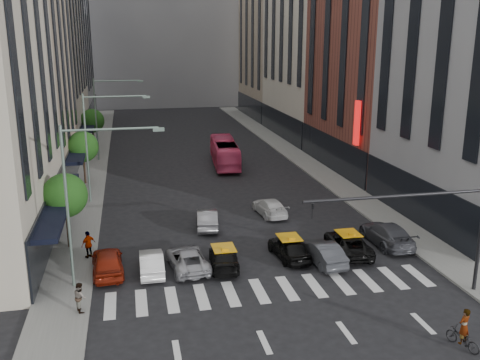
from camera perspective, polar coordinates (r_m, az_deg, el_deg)
ground at (r=29.00m, az=4.77°, el=-12.83°), size 160.00×160.00×0.00m
sidewalk_left at (r=56.27m, az=-15.58°, el=0.67°), size 3.00×96.00×0.15m
sidewalk_right at (r=59.29m, az=7.17°, el=1.83°), size 3.00×96.00×0.15m
building_left_b at (r=53.35m, az=-22.65°, el=12.30°), size 8.00×16.00×24.00m
building_left_d at (r=89.99m, az=-18.63°, el=15.26°), size 8.00×18.00×30.00m
building_right_b at (r=57.06m, az=14.01°, el=14.11°), size 8.00×18.00×26.00m
building_right_d at (r=92.80m, az=3.54°, el=15.35°), size 8.00×18.00×28.00m
building_far at (r=109.84m, az=-8.36°, el=17.27°), size 30.00×10.00×36.00m
tree_near at (r=36.13m, az=-18.17°, el=-1.59°), size 2.88×2.88×4.95m
tree_mid at (r=51.62m, az=-16.43°, el=3.41°), size 2.88×2.88×4.95m
tree_far at (r=67.35m, az=-15.49°, el=6.10°), size 2.88×2.88×4.95m
streetlamp_near at (r=29.60m, az=-16.29°, el=-0.51°), size 5.38×0.25×9.00m
streetlamp_mid at (r=45.21m, az=-14.94°, el=4.84°), size 5.38×0.25×9.00m
streetlamp_far at (r=61.02m, az=-14.28°, el=7.43°), size 5.38×0.25×9.00m
traffic_signal at (r=29.46m, az=20.07°, el=-3.82°), size 10.10×0.20×6.00m
liberty_sign at (r=49.43m, az=12.38°, el=5.95°), size 0.30×0.70×4.00m
car_red at (r=32.67m, az=-13.96°, el=-8.46°), size 2.05×4.52×1.50m
car_white_front at (r=32.32m, az=-9.43°, el=-8.67°), size 1.39×3.94×1.30m
car_silver at (r=32.55m, az=-5.62°, el=-8.38°), size 2.53×4.74×1.27m
taxi_left at (r=32.62m, az=-1.74°, el=-8.28°), size 2.24×4.45×1.24m
taxi_center at (r=33.95m, az=5.24°, el=-7.23°), size 2.05×4.24×1.39m
car_grey_mid at (r=33.55m, az=8.79°, el=-7.63°), size 1.87×4.37×1.40m
taxi_right at (r=35.24m, az=11.43°, el=-6.65°), size 2.83×5.15×1.37m
car_grey_curb at (r=37.28m, az=15.38°, el=-5.56°), size 2.12×5.20×1.51m
car_row2_left at (r=39.17m, az=-3.52°, el=-4.11°), size 1.97×4.33×1.38m
car_row2_right at (r=41.90m, az=3.18°, el=-2.88°), size 2.22×4.58×1.28m
bus at (r=57.75m, az=-1.65°, el=2.97°), size 3.25×10.41×2.85m
motorcycle at (r=26.87m, az=22.66°, el=-15.36°), size 1.15×1.87×0.93m
rider at (r=26.25m, az=22.95°, el=-12.87°), size 0.72×0.58×1.69m
pedestrian_near at (r=28.57m, az=-16.68°, el=-11.86°), size 0.78×0.89×1.53m
pedestrian_far at (r=34.82m, az=-15.86°, el=-6.62°), size 1.05×0.98×1.73m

